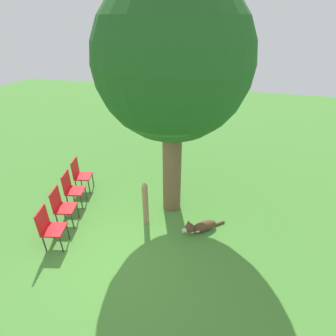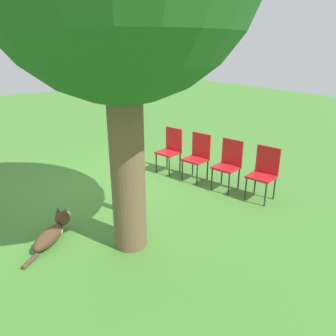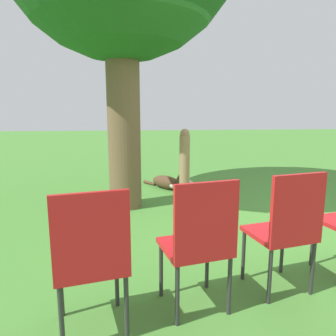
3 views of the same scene
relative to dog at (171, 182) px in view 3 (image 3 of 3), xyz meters
The scene contains 6 objects.
ground_plane 1.74m from the dog, 150.94° to the right, with size 30.00×30.00×0.00m, color #478433.
dog is the anchor object (origin of this frame).
fence_post 1.37m from the dog, behind, with size 0.13×0.13×1.13m.
red_chair_1 3.27m from the dog, 169.92° to the right, with size 0.51×0.52×0.96m.
red_chair_2 3.40m from the dog, behind, with size 0.51×0.52×0.96m.
red_chair_3 3.68m from the dog, 167.00° to the left, with size 0.51×0.52×0.96m.
Camera 3 is at (-3.91, 1.36, 1.43)m, focal length 35.00 mm.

